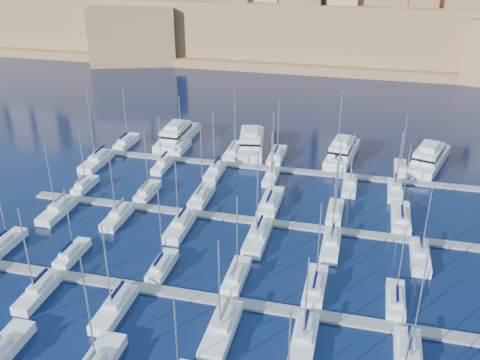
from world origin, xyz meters
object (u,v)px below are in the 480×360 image
(motor_yacht_a, at_px, (177,135))
(motor_yacht_b, at_px, (251,142))
(motor_yacht_c, at_px, (342,151))
(motor_yacht_d, at_px, (429,158))

(motor_yacht_a, distance_m, motor_yacht_b, 17.60)
(motor_yacht_a, bearing_deg, motor_yacht_c, -0.99)
(motor_yacht_a, xyz_separation_m, motor_yacht_b, (17.60, 0.22, 0.00))
(motor_yacht_b, relative_size, motor_yacht_d, 1.01)
(motor_yacht_b, xyz_separation_m, motor_yacht_c, (20.40, -0.88, 0.00))
(motor_yacht_c, xyz_separation_m, motor_yacht_d, (17.89, 0.79, 0.00))
(motor_yacht_b, height_order, motor_yacht_c, same)
(motor_yacht_a, height_order, motor_yacht_d, same)
(motor_yacht_d, bearing_deg, motor_yacht_b, 179.87)
(motor_yacht_a, relative_size, motor_yacht_b, 0.94)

